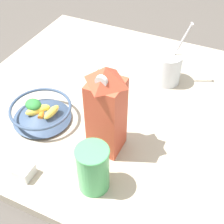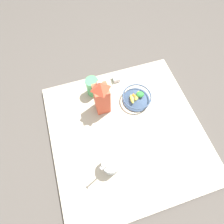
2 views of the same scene
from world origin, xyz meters
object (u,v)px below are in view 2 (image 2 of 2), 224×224
object	(u,v)px
milk_carton	(102,97)
drinking_cup	(93,87)
spice_jar	(116,79)
fruit_bowl	(137,98)
yogurt_tub	(111,164)

from	to	relation	value
milk_carton	drinking_cup	bearing A→B (deg)	-78.43
spice_jar	milk_carton	bearing A→B (deg)	50.52
fruit_bowl	drinking_cup	bearing A→B (deg)	-29.23
drinking_cup	yogurt_tub	bearing A→B (deg)	86.67
milk_carton	yogurt_tub	distance (m)	0.42
yogurt_tub	spice_jar	bearing A→B (deg)	-110.69
yogurt_tub	spice_jar	world-z (taller)	yogurt_tub
fruit_bowl	spice_jar	distance (m)	0.23
yogurt_tub	drinking_cup	distance (m)	0.55
drinking_cup	spice_jar	bearing A→B (deg)	-164.00
milk_carton	drinking_cup	distance (m)	0.17
fruit_bowl	yogurt_tub	world-z (taller)	yogurt_tub
fruit_bowl	yogurt_tub	distance (m)	0.50
fruit_bowl	spice_jar	size ratio (longest dim) A/B	4.10
milk_carton	yogurt_tub	xyz separation A→B (m)	(0.06, 0.40, -0.08)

